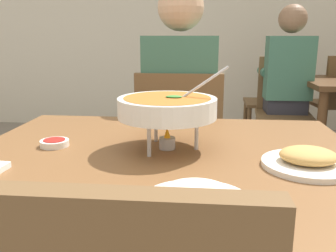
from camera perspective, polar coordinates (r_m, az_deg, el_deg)
dining_table_main at (r=1.11m, az=-0.75°, el=-9.44°), size 1.19×1.00×0.73m
chair_diner_main at (r=1.89m, az=1.85°, el=-3.29°), size 0.44×0.44×0.90m
diner_main at (r=1.86m, az=1.97°, el=3.97°), size 0.40×0.45×1.31m
curry_bowl at (r=1.10m, az=-0.12°, el=2.85°), size 0.33×0.30×0.26m
rice_plate at (r=0.75m, az=4.49°, el=-11.44°), size 0.24×0.24×0.06m
appetizer_plate at (r=1.04m, az=21.12°, el=-5.03°), size 0.24×0.24×0.06m
sauce_dish at (r=1.21m, az=-17.41°, el=-2.53°), size 0.09×0.09×0.02m
chair_bg_left at (r=3.20m, az=17.61°, el=3.23°), size 0.48×0.48×0.90m
chair_bg_corner at (r=3.69m, az=16.91°, el=4.62°), size 0.45×0.45×0.90m
patron_bg_left at (r=3.14m, az=18.20°, el=7.36°), size 0.40×0.45×1.31m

